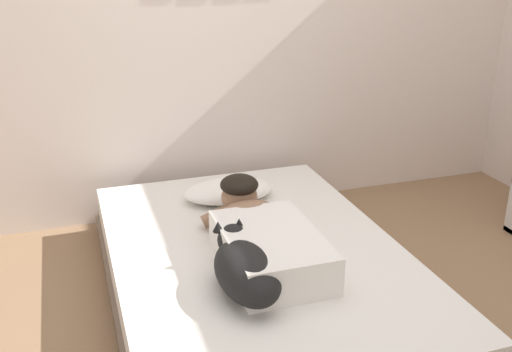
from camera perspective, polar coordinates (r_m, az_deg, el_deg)
name	(u,v)px	position (r m, az deg, el deg)	size (l,w,h in m)	color
ground_plane	(326,326)	(2.90, 6.71, -14.11)	(12.03, 12.03, 0.00)	#8C6B4C
back_wall	(232,17)	(3.82, -2.30, 15.00)	(4.01, 0.12, 2.50)	silver
bed	(257,274)	(3.00, 0.06, -9.39)	(1.42, 2.09, 0.29)	#726051
pillow	(229,191)	(3.44, -2.62, -1.42)	(0.52, 0.32, 0.11)	white
person_lying	(261,235)	(2.82, 0.52, -5.63)	(0.43, 0.92, 0.27)	white
dog	(245,268)	(2.56, -1.05, -8.76)	(0.26, 0.57, 0.21)	black
coffee_cup	(254,212)	(3.21, -0.16, -3.45)	(0.12, 0.09, 0.07)	white
cell_phone	(231,243)	(2.97, -2.40, -6.44)	(0.07, 0.14, 0.01)	black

